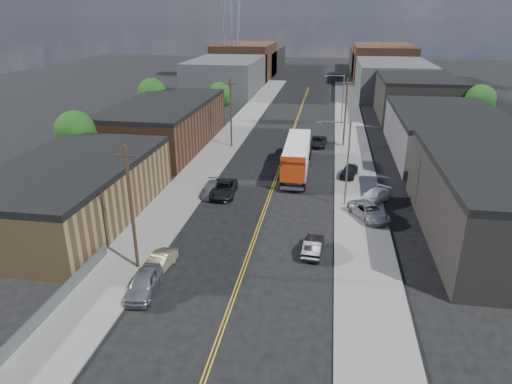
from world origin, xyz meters
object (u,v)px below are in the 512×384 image
(car_left_d, at_px, (211,189))
(car_ahead_truck, at_px, (318,142))
(car_left_a, at_px, (144,283))
(car_left_c, at_px, (224,189))
(car_right_lot_b, at_px, (374,197))
(semi_truck, at_px, (298,152))
(car_right_lot_a, at_px, (369,211))
(car_left_b, at_px, (160,262))
(car_right_oncoming, at_px, (313,246))
(car_right_lot_c, at_px, (349,171))

(car_left_d, height_order, car_ahead_truck, car_ahead_truck)
(car_left_a, distance_m, car_left_c, 19.15)
(car_left_a, height_order, car_left_d, car_left_a)
(car_left_a, xyz_separation_m, car_right_lot_b, (17.40, 19.26, 0.03))
(semi_truck, bearing_deg, car_right_lot_a, -60.72)
(car_left_b, height_order, car_left_d, car_left_d)
(car_right_oncoming, distance_m, car_right_lot_b, 12.91)
(car_right_lot_a, relative_size, car_right_lot_c, 1.23)
(car_left_c, distance_m, car_right_lot_a, 15.72)
(car_left_a, bearing_deg, car_left_b, 85.09)
(car_left_c, bearing_deg, car_left_d, 175.95)
(car_right_lot_c, distance_m, car_ahead_truck, 14.19)
(car_left_b, xyz_separation_m, car_right_lot_b, (17.40, 16.10, 0.17))
(car_left_c, distance_m, car_ahead_truck, 23.56)
(car_right_oncoming, bearing_deg, car_ahead_truck, -84.68)
(car_left_b, xyz_separation_m, car_right_lot_a, (16.64, 12.08, 0.21))
(car_left_c, bearing_deg, car_right_lot_c, 26.26)
(car_left_b, relative_size, car_ahead_truck, 0.80)
(car_right_lot_a, relative_size, car_ahead_truck, 1.03)
(car_left_a, bearing_deg, semi_truck, 68.26)
(car_left_b, relative_size, car_right_lot_a, 0.78)
(car_right_lot_a, height_order, car_right_lot_c, car_right_lot_a)
(car_left_c, bearing_deg, car_left_a, -98.24)
(car_right_lot_b, bearing_deg, car_left_c, -146.58)
(car_left_a, bearing_deg, car_right_oncoming, 28.56)
(car_ahead_truck, bearing_deg, car_left_c, -109.20)
(car_right_lot_c, bearing_deg, semi_truck, 177.57)
(car_right_lot_c, bearing_deg, car_right_lot_b, -60.90)
(car_left_b, relative_size, car_right_lot_c, 0.95)
(car_left_b, distance_m, car_right_oncoming, 12.50)
(car_right_oncoming, height_order, car_right_lot_a, car_right_lot_a)
(car_left_c, xyz_separation_m, car_left_d, (-1.40, 0.00, -0.12))
(car_right_oncoming, height_order, car_right_lot_b, car_right_lot_b)
(semi_truck, distance_m, car_right_lot_a, 15.80)
(car_right_oncoming, xyz_separation_m, car_right_lot_b, (5.75, 11.56, 0.14))
(semi_truck, distance_m, car_left_b, 27.16)
(car_left_c, height_order, car_left_d, car_left_c)
(car_left_a, relative_size, car_ahead_truck, 0.94)
(car_right_lot_c, xyz_separation_m, car_ahead_truck, (-4.18, 13.56, -0.17))
(car_right_lot_c, height_order, car_ahead_truck, car_right_lot_c)
(car_left_a, distance_m, car_right_lot_a, 22.56)
(car_left_d, distance_m, car_right_lot_b, 17.40)
(car_left_c, bearing_deg, car_right_lot_b, -3.48)
(semi_truck, xyz_separation_m, car_left_c, (-7.32, -9.72, -1.64))
(car_left_c, relative_size, car_ahead_truck, 1.12)
(car_left_d, height_order, car_right_lot_a, car_right_lot_a)
(car_left_b, xyz_separation_m, car_right_oncoming, (11.65, 4.55, 0.04))
(car_left_a, relative_size, car_right_lot_b, 1.00)
(car_right_oncoming, relative_size, car_ahead_truck, 0.84)
(car_left_c, relative_size, car_right_lot_b, 1.19)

